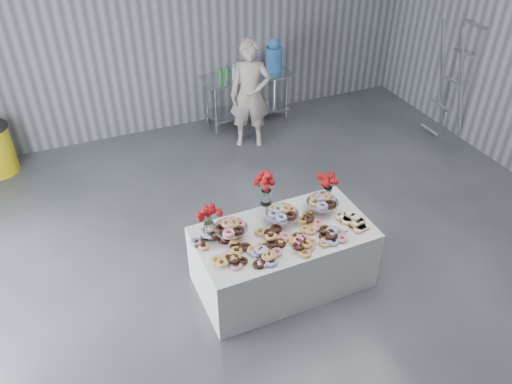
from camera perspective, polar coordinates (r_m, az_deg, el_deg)
ground at (r=5.73m, az=6.47°, el=-11.82°), size 9.00×9.00×0.00m
room_walls at (r=4.11m, az=5.06°, el=13.17°), size 8.04×9.04×4.02m
display_table at (r=5.60m, az=3.08°, el=-7.45°), size 1.92×1.04×0.75m
prep_table at (r=8.72m, az=-1.06°, el=11.55°), size 1.50×0.60×0.90m
donut_mounds at (r=5.29m, az=3.46°, el=-4.49°), size 1.82×0.84×0.09m
cake_stand_left at (r=5.20m, az=-2.93°, el=-3.98°), size 0.36×0.36×0.17m
cake_stand_mid at (r=5.39m, az=3.02°, el=-2.32°), size 0.36×0.36×0.17m
cake_stand_right at (r=5.59m, az=7.62°, el=-1.01°), size 0.36×0.36×0.17m
danish_pile at (r=5.54m, az=10.89°, el=-2.90°), size 0.48×0.48×0.11m
bouquet_left at (r=5.12m, az=-5.47°, el=-2.56°), size 0.26×0.26×0.42m
bouquet_right at (r=5.67m, az=8.29°, el=1.46°), size 0.26×0.26×0.42m
bouquet_center at (r=5.35m, az=1.19°, el=0.63°), size 0.26×0.26×0.57m
water_jug at (r=8.69m, az=2.07°, el=15.26°), size 0.28×0.28×0.55m
drink_bottles at (r=8.36m, az=-2.93°, el=13.52°), size 0.54×0.08×0.27m
person at (r=7.95m, az=-0.68°, el=11.08°), size 0.75×0.64×1.75m
stepladder at (r=8.78m, az=21.43°, el=11.84°), size 0.73×0.49×1.96m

